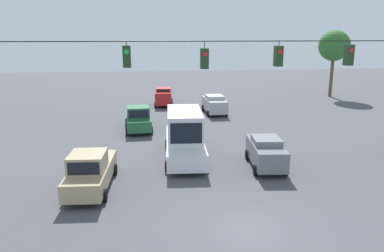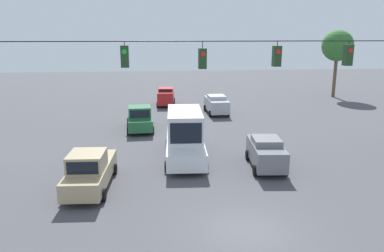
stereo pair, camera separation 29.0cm
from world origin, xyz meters
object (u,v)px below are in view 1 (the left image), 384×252
object	(u,v)px
pickup_truck_tan_parked_shoulder	(91,171)
box_truck_white_withflow_mid	(185,135)
sedan_silver_oncoming_deep	(214,104)
traffic_cone_third	(102,150)
sedan_red_withflow_deep	(164,96)
pickup_truck_green_withflow_far	(138,119)
sedan_grey_crossing_near	(266,152)
tree_horizon_left	(334,46)
traffic_cone_nearest	(93,179)
traffic_cone_second	(96,164)
overhead_signal_span	(241,95)

from	to	relation	value
pickup_truck_tan_parked_shoulder	box_truck_white_withflow_mid	bearing A→B (deg)	-140.15
box_truck_white_withflow_mid	sedan_silver_oncoming_deep	distance (m)	14.39
pickup_truck_tan_parked_shoulder	traffic_cone_third	xyz separation A→B (m)	(0.06, -5.96, -0.69)
box_truck_white_withflow_mid	sedan_red_withflow_deep	world-z (taller)	box_truck_white_withflow_mid
pickup_truck_green_withflow_far	sedan_silver_oncoming_deep	bearing A→B (deg)	-142.24
box_truck_white_withflow_mid	pickup_truck_tan_parked_shoulder	bearing A→B (deg)	39.85
pickup_truck_tan_parked_shoulder	sedan_grey_crossing_near	size ratio (longest dim) A/B	1.25
sedan_grey_crossing_near	tree_horizon_left	distance (m)	30.44
sedan_grey_crossing_near	traffic_cone_third	xyz separation A→B (m)	(10.21, -3.87, -0.70)
sedan_silver_oncoming_deep	tree_horizon_left	size ratio (longest dim) A/B	0.54
pickup_truck_green_withflow_far	traffic_cone_nearest	distance (m)	11.89
sedan_red_withflow_deep	traffic_cone_second	distance (m)	20.82
sedan_grey_crossing_near	traffic_cone_nearest	bearing A→B (deg)	8.27
traffic_cone_second	overhead_signal_span	bearing A→B (deg)	138.46
sedan_grey_crossing_near	traffic_cone_nearest	distance (m)	10.28
traffic_cone_nearest	tree_horizon_left	xyz separation A→B (m)	(-26.92, -26.28, 6.20)
sedan_grey_crossing_near	box_truck_white_withflow_mid	bearing A→B (deg)	-27.43
sedan_silver_oncoming_deep	traffic_cone_third	distance (m)	15.82
pickup_truck_tan_parked_shoulder	tree_horizon_left	distance (m)	38.44
pickup_truck_tan_parked_shoulder	sedan_grey_crossing_near	xyz separation A→B (m)	(-10.15, -2.08, 0.00)
tree_horizon_left	sedan_red_withflow_deep	bearing A→B (deg)	9.38
traffic_cone_second	tree_horizon_left	distance (m)	36.57
box_truck_white_withflow_mid	traffic_cone_third	bearing A→B (deg)	-14.53
sedan_red_withflow_deep	sedan_grey_crossing_near	xyz separation A→B (m)	(-5.14, 21.19, -0.07)
overhead_signal_span	pickup_truck_green_withflow_far	xyz separation A→B (m)	(4.77, -15.55, -4.40)
pickup_truck_green_withflow_far	traffic_cone_third	xyz separation A→B (m)	(2.36, 6.30, -0.69)
pickup_truck_tan_parked_shoulder	box_truck_white_withflow_mid	world-z (taller)	box_truck_white_withflow_mid
box_truck_white_withflow_mid	tree_horizon_left	world-z (taller)	tree_horizon_left
overhead_signal_span	traffic_cone_second	xyz separation A→B (m)	(7.24, -6.42, -5.09)
box_truck_white_withflow_mid	traffic_cone_nearest	bearing A→B (deg)	35.86
traffic_cone_nearest	overhead_signal_span	bearing A→B (deg)	151.09
sedan_red_withflow_deep	traffic_cone_second	bearing A→B (deg)	75.56
sedan_red_withflow_deep	traffic_cone_second	world-z (taller)	sedan_red_withflow_deep
sedan_silver_oncoming_deep	tree_horizon_left	distance (m)	19.84
sedan_red_withflow_deep	box_truck_white_withflow_mid	bearing A→B (deg)	91.27
pickup_truck_green_withflow_far	sedan_grey_crossing_near	distance (m)	12.85
traffic_cone_nearest	traffic_cone_third	bearing A→B (deg)	-89.36
sedan_grey_crossing_near	pickup_truck_green_withflow_far	bearing A→B (deg)	-52.32
sedan_grey_crossing_near	traffic_cone_third	distance (m)	10.94
overhead_signal_span	traffic_cone_nearest	xyz separation A→B (m)	(7.07, -3.91, -5.09)
overhead_signal_span	traffic_cone_second	distance (m)	10.94
box_truck_white_withflow_mid	traffic_cone_third	distance (m)	5.81
traffic_cone_third	sedan_red_withflow_deep	bearing A→B (deg)	-106.34
pickup_truck_tan_parked_shoulder	traffic_cone_second	world-z (taller)	pickup_truck_tan_parked_shoulder
pickup_truck_tan_parked_shoulder	pickup_truck_green_withflow_far	xyz separation A→B (m)	(-2.30, -12.25, -0.00)
sedan_grey_crossing_near	sedan_silver_oncoming_deep	world-z (taller)	sedan_silver_oncoming_deep
pickup_truck_green_withflow_far	sedan_silver_oncoming_deep	world-z (taller)	pickup_truck_green_withflow_far
pickup_truck_tan_parked_shoulder	sedan_silver_oncoming_deep	xyz separation A→B (m)	(-9.96, -18.18, 0.02)
traffic_cone_nearest	sedan_silver_oncoming_deep	bearing A→B (deg)	-119.52
overhead_signal_span	traffic_cone_third	distance (m)	12.75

